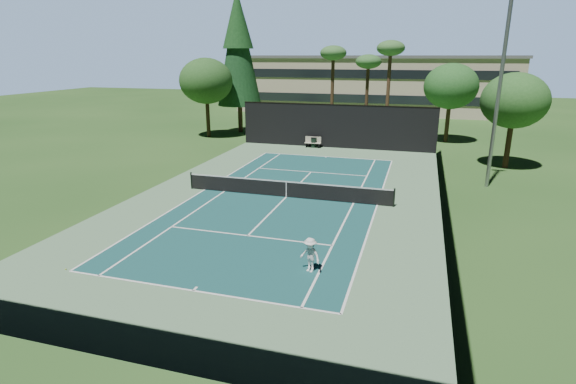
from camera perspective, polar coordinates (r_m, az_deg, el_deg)
name	(u,v)px	position (r m, az deg, el deg)	size (l,w,h in m)	color
ground	(286,197)	(27.37, -0.22, -0.67)	(160.00, 160.00, 0.00)	#284F1D
apron_slab	(286,197)	(27.37, -0.22, -0.66)	(18.00, 32.00, 0.01)	#5E8760
court_surface	(286,197)	(27.37, -0.22, -0.65)	(10.97, 23.77, 0.01)	#174B4B
court_lines	(286,197)	(27.37, -0.22, -0.63)	(11.07, 23.87, 0.01)	white
tennis_net	(286,189)	(27.21, -0.22, 0.45)	(12.90, 0.10, 1.10)	black
fence	(287,165)	(26.89, -0.19, 3.45)	(18.04, 32.05, 4.03)	black
player	(310,255)	(17.97, 2.82, -7.99)	(0.93, 0.53, 1.43)	white
tennis_ball_a	(66,269)	(20.43, -26.39, -8.79)	(0.06, 0.06, 0.06)	#B2D330
tennis_ball_b	(304,180)	(31.18, 2.01, 1.59)	(0.07, 0.07, 0.07)	#C9D931
tennis_ball_c	(313,183)	(30.28, 3.14, 1.10)	(0.06, 0.06, 0.06)	#CDF136
tennis_ball_d	(207,178)	(32.13, -10.23, 1.80)	(0.08, 0.08, 0.08)	#C0CE2E
park_bench	(313,142)	(42.33, 3.19, 6.39)	(1.50, 0.45, 1.02)	beige
trash_bin	(314,142)	(42.36, 3.28, 6.30)	(0.56, 0.56, 0.95)	black
pine_tree	(238,43)	(50.89, -6.36, 18.28)	(4.80, 4.80, 15.00)	#45301D
palm_a	(333,56)	(49.90, 5.77, 16.76)	(2.80, 2.80, 9.32)	#422D1C
palm_b	(368,64)	(51.34, 10.16, 15.67)	(2.80, 2.80, 8.42)	#3F2A1B
palm_c	(391,52)	(48.11, 12.89, 16.93)	(2.80, 2.80, 9.77)	#4C3220
decid_tree_a	(451,86)	(47.13, 20.00, 12.48)	(5.12, 5.12, 7.62)	#432E1C
decid_tree_b	(515,101)	(37.68, 26.82, 10.29)	(4.80, 4.80, 7.14)	#4D2F21
decid_tree_c	(206,81)	(48.13, -10.36, 13.68)	(5.44, 5.44, 8.09)	#402D1B
campus_building	(373,83)	(71.47, 10.75, 13.39)	(40.50, 12.50, 8.30)	#C1AF96
light_pole	(500,86)	(31.36, 25.30, 12.04)	(0.90, 0.25, 12.22)	#94969C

